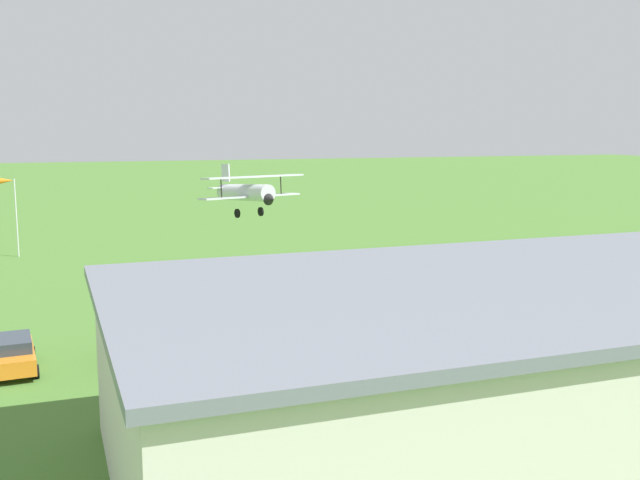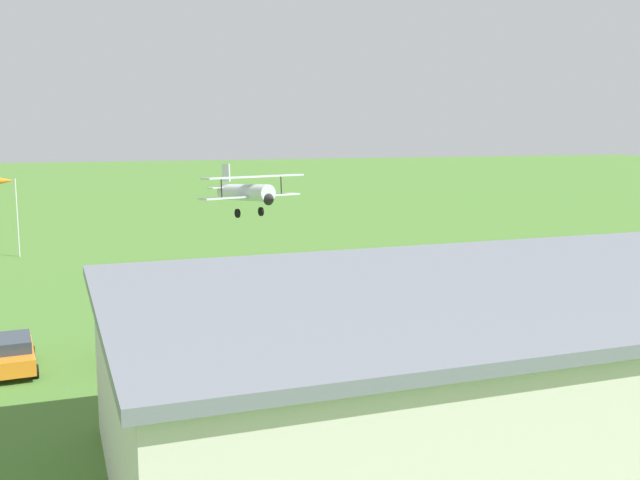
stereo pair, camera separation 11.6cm
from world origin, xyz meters
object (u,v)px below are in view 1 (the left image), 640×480
(car_orange, at_px, (14,353))
(person_watching_takeoff, at_px, (356,302))
(hangar, at_px, (624,353))
(car_black, at_px, (137,344))
(biplane, at_px, (247,191))
(person_by_parked_cars, at_px, (123,330))
(windsock, at_px, (7,187))

(car_orange, bearing_deg, person_watching_takeoff, -166.05)
(hangar, bearing_deg, car_black, -42.35)
(biplane, distance_m, person_watching_takeoff, 12.48)
(person_watching_takeoff, bearing_deg, car_orange, 13.95)
(car_orange, bearing_deg, car_black, 178.35)
(car_black, bearing_deg, person_by_parked_cars, -81.17)
(person_watching_takeoff, bearing_deg, person_by_parked_cars, 7.10)
(biplane, bearing_deg, windsock, -47.85)
(biplane, distance_m, car_orange, 21.60)
(windsock, bearing_deg, car_black, 103.49)
(biplane, distance_m, windsock, 25.49)
(person_by_parked_cars, height_order, windsock, windsock)
(person_watching_takeoff, distance_m, person_by_parked_cars, 14.10)
(person_by_parked_cars, bearing_deg, car_black, 98.83)
(hangar, distance_m, car_orange, 26.77)
(hangar, xyz_separation_m, windsock, (24.45, -48.65, 3.03))
(car_black, relative_size, windsock, 0.59)
(car_black, distance_m, person_watching_takeoff, 14.36)
(car_black, height_order, person_watching_takeoff, person_watching_takeoff)
(hangar, relative_size, biplane, 4.87)
(car_orange, height_order, person_by_parked_cars, car_orange)
(car_orange, xyz_separation_m, person_watching_takeoff, (-19.13, -4.75, -0.02))
(biplane, bearing_deg, person_by_parked_cars, 50.87)
(car_orange, xyz_separation_m, person_by_parked_cars, (-5.14, -3.01, -0.09))
(biplane, bearing_deg, hangar, 103.88)
(biplane, xyz_separation_m, car_orange, (14.64, 14.69, -6.05))
(car_orange, xyz_separation_m, windsock, (2.46, -33.57, 5.34))
(person_watching_takeoff, bearing_deg, biplane, -65.67)
(hangar, distance_m, person_by_parked_cars, 24.84)
(car_orange, bearing_deg, windsock, -85.81)
(car_black, relative_size, car_orange, 0.89)
(car_black, xyz_separation_m, person_watching_takeoff, (-13.50, -4.91, -0.00))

